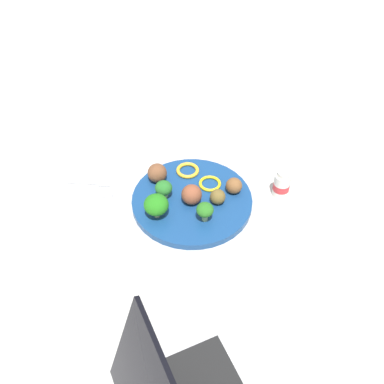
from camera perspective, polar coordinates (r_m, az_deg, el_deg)
ground_plane at (r=1.04m, az=0.00°, el=-1.41°), size 4.00×4.00×0.00m
plate at (r=1.03m, az=0.00°, el=-1.10°), size 0.28×0.28×0.02m
broccoli_floret_near_rim at (r=1.01m, az=-3.68°, el=0.33°), size 0.04×0.04×0.04m
broccoli_floret_back_left at (r=0.97m, az=-4.62°, el=-1.66°), size 0.05×0.05×0.06m
broccoli_floret_far_rim at (r=0.96m, az=1.67°, el=-2.35°), size 0.04×0.04×0.05m
meatball_front_right at (r=1.06m, az=-4.49°, el=2.45°), size 0.05×0.05×0.05m
meatball_mid_left at (r=1.04m, az=5.40°, el=0.81°), size 0.04×0.04×0.04m
meatball_near_rim at (r=1.00m, az=0.07°, el=-0.34°), size 0.05×0.05×0.05m
meatball_far_rim at (r=1.01m, az=3.32°, el=-0.61°), size 0.04×0.04×0.04m
pepper_ring_back_left at (r=1.09m, az=-0.56°, el=2.80°), size 0.08×0.08×0.01m
pepper_ring_back_right at (r=1.06m, az=2.32°, el=1.09°), size 0.07×0.07×0.01m
napkin at (r=1.10m, az=-13.57°, el=0.46°), size 0.18×0.13×0.01m
fork at (r=1.11m, az=-13.06°, el=1.27°), size 0.12×0.02×0.01m
knife at (r=1.08m, az=-13.43°, el=-0.05°), size 0.15×0.02×0.01m
yogurt_bottle at (r=1.06m, az=11.42°, el=0.92°), size 0.04×0.04×0.07m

